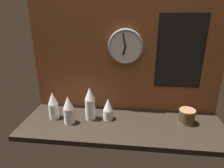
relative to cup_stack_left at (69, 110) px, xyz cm
name	(u,v)px	position (x,y,z in cm)	size (l,w,h in cm)	color
ground_plane	(122,125)	(42.20, 4.24, -13.50)	(160.00, 56.00, 4.00)	black
wall_tiled_back	(126,51)	(42.20, 30.74, 41.00)	(160.00, 3.00, 105.00)	brown
cup_stack_left	(69,110)	(0.00, 0.00, 0.00)	(8.19, 8.19, 22.99)	white
cup_stack_center	(108,109)	(30.07, 9.55, -2.35)	(8.19, 8.19, 18.29)	white
cup_stack_center_left	(90,103)	(15.45, 8.24, 2.35)	(8.19, 8.19, 27.69)	white
cup_stack_far_left	(53,105)	(-14.93, 6.05, 0.00)	(8.19, 8.19, 22.99)	white
bowl_stack_far_right	(187,116)	(93.00, 10.69, -5.39)	(12.64, 12.64, 11.58)	#996B47
wall_clock	(125,47)	(42.14, 27.70, 45.65)	(28.66, 2.70, 28.66)	white
menu_board	(180,52)	(86.11, 28.59, 41.87)	(37.23, 1.32, 59.61)	black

